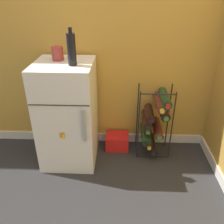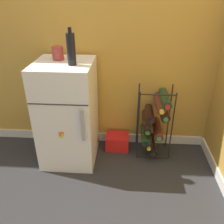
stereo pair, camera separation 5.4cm
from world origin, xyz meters
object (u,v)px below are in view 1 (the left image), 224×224
Objects in this scene: wine_rack at (154,122)px; soda_box at (117,141)px; fridge_top_cup at (57,54)px; mini_fridge at (68,114)px; fridge_top_bottle at (71,49)px.

wine_rack is 0.43m from soda_box.
soda_box is 1.01m from fridge_top_cup.
soda_box is (-0.33, 0.05, -0.26)m from wine_rack.
mini_fridge is 0.58m from fridge_top_bottle.
mini_fridge is at bearing -51.83° from fridge_top_cup.
wine_rack is 0.98m from fridge_top_bottle.
wine_rack is at bearing 2.63° from fridge_top_cup.
soda_box is at bearing 10.47° from fridge_top_cup.
soda_box is at bearing 171.29° from wine_rack.
mini_fridge is at bearing 144.43° from fridge_top_bottle.
wine_rack is at bearing -8.71° from soda_box.
mini_fridge is 1.36× the size of wine_rack.
fridge_top_cup reaches higher than soda_box.
wine_rack is 1.03m from fridge_top_cup.
soda_box is 2.08× the size of fridge_top_cup.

